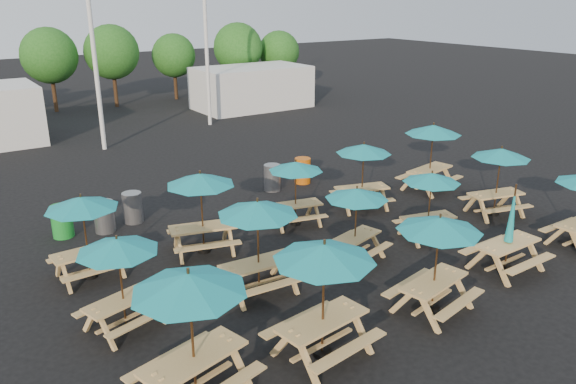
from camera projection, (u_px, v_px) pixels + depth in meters
ground at (316, 241)px, 16.50m from camera, size 120.00×120.00×0.00m
picnic_unit_0 at (189, 291)px, 9.44m from camera, size 2.45×2.45×2.50m
picnic_unit_1 at (118, 252)px, 11.62m from camera, size 2.13×2.13×2.13m
picnic_unit_2 at (82, 209)px, 13.78m from camera, size 1.87×1.87×2.21m
picnic_unit_3 at (324, 260)px, 10.60m from camera, size 2.24×2.24×2.47m
picnic_unit_4 at (258, 215)px, 13.04m from camera, size 2.02×2.02×2.37m
picnic_unit_5 at (201, 185)px, 15.17m from camera, size 2.31×2.31×2.34m
picnic_unit_6 at (439, 231)px, 12.23m from camera, size 2.21×2.21×2.32m
picnic_unit_7 at (357, 199)px, 14.77m from camera, size 2.05×2.05×2.08m
picnic_unit_8 at (296, 171)px, 17.14m from camera, size 2.02×2.02×2.08m
picnic_unit_9 at (509, 236)px, 14.46m from camera, size 1.89×1.66×2.39m
picnic_unit_10 at (431, 182)px, 16.15m from camera, size 2.00×2.00×2.05m
picnic_unit_11 at (364, 153)px, 18.45m from camera, size 2.27×2.27×2.26m
picnic_unit_13 at (501, 158)px, 17.87m from camera, size 2.25×2.25×2.28m
picnic_unit_14 at (433, 134)px, 20.19m from camera, size 2.32×2.32×2.48m
waste_bin_0 at (62, 221)px, 16.68m from camera, size 0.61×0.61×0.98m
waste_bin_1 at (104, 217)px, 17.03m from camera, size 0.61×0.61×0.98m
waste_bin_2 at (133, 207)px, 17.76m from camera, size 0.61×0.61×0.98m
waste_bin_3 at (272, 178)px, 20.68m from camera, size 0.61×0.61×0.98m
waste_bin_4 at (303, 171)px, 21.50m from camera, size 0.61×0.61×0.98m
mast_0 at (90, 16)px, 24.42m from camera, size 0.20×0.20×12.00m
mast_1 at (205, 12)px, 29.41m from camera, size 0.20×0.20×12.00m
event_tent_1 at (252, 87)px, 35.69m from camera, size 7.00×4.00×2.60m
tree_3 at (49, 56)px, 33.80m from camera, size 3.36×3.36×5.09m
tree_4 at (112, 52)px, 35.34m from camera, size 3.41×3.41×5.17m
tree_5 at (174, 56)px, 38.11m from camera, size 2.94×2.94×4.45m
tree_6 at (238, 48)px, 38.68m from camera, size 3.38×3.38×5.13m
tree_7 at (279, 52)px, 40.63m from camera, size 2.95×2.95×4.48m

